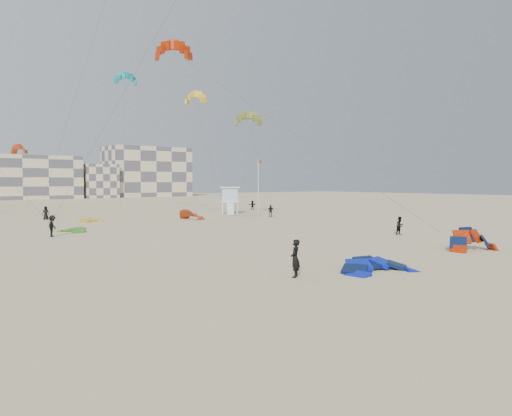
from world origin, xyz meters
TOP-DOWN VIEW (x-y plane):
  - ground at (0.00, 0.00)m, footprint 320.00×320.00m
  - kite_ground_blue at (0.79, -3.35)m, footprint 5.06×5.25m
  - kite_ground_orange at (12.35, -2.08)m, footprint 4.44×4.36m
  - kite_ground_green at (-5.76, 27.86)m, footprint 3.87×3.72m
  - kite_ground_red_far at (11.30, 35.07)m, footprint 4.56×4.46m
  - kite_ground_yellow at (-0.07, 39.00)m, footprint 4.63×4.74m
  - kitesurfer_main at (-3.83, -1.86)m, footprint 0.82×0.80m
  - kitesurfer_b at (17.11, 7.53)m, footprint 0.84×0.68m
  - kitesurfer_c at (-8.39, 24.68)m, footprint 1.26×1.39m
  - kitesurfer_d at (22.18, 32.47)m, footprint 0.91×1.00m
  - kitesurfer_e at (-3.71, 45.32)m, footprint 0.99×0.83m
  - kitesurfer_f at (30.87, 48.35)m, footprint 0.98×1.51m
  - kite_fly_orange at (6.34, 30.25)m, footprint 9.34×32.26m
  - kite_fly_olive at (18.75, 33.12)m, footprint 5.40×5.10m
  - kite_fly_yellow at (23.71, 55.26)m, footprint 7.54×5.25m
  - kite_fly_teal_b at (12.22, 57.69)m, footprint 4.62×5.28m
  - kite_fly_red at (-2.33, 65.91)m, footprint 3.90×10.00m
  - lifeguard_tower_near at (21.04, 40.70)m, footprint 3.93×6.06m
  - flagpole at (24.63, 38.49)m, footprint 0.67×0.10m
  - condo_mid at (10.00, 130.00)m, footprint 32.00×16.00m
  - condo_east at (50.00, 132.00)m, footprint 26.00×14.00m
  - condo_fill_right at (32.00, 128.00)m, footprint 10.00×10.00m

SIDE VIEW (x-z plane):
  - ground at x=0.00m, z-range 0.00..0.00m
  - kite_ground_blue at x=0.79m, z-range -1.19..1.19m
  - kite_ground_orange at x=12.35m, z-range -1.83..1.83m
  - kite_ground_green at x=-5.76m, z-range -0.70..0.70m
  - kite_ground_red_far at x=11.30m, z-range -1.89..1.89m
  - kite_ground_yellow at x=-0.07m, z-range -0.60..0.60m
  - kitesurfer_f at x=30.87m, z-range 0.00..1.56m
  - kitesurfer_d at x=22.18m, z-range 0.00..1.64m
  - kitesurfer_b at x=17.11m, z-range 0.00..1.64m
  - kitesurfer_e at x=-3.71m, z-range 0.00..1.72m
  - kitesurfer_c at x=-8.39m, z-range 0.00..1.87m
  - kitesurfer_main at x=-3.83m, z-range 0.00..1.90m
  - lifeguard_tower_near at x=21.04m, z-range -0.02..4.01m
  - flagpole at x=24.63m, z-range 0.20..8.46m
  - condo_fill_right at x=32.00m, z-range 0.00..10.00m
  - condo_mid at x=10.00m, z-range 0.00..12.00m
  - condo_east at x=50.00m, z-range 0.00..16.00m
  - kite_fly_red at x=-2.33m, z-range 4.87..14.79m
  - kite_fly_olive at x=18.75m, z-range 6.26..19.56m
  - kite_fly_yellow at x=23.71m, z-range 9.44..28.81m
  - kite_fly_orange at x=6.34m, z-range 9.53..28.96m
  - kite_fly_teal_b at x=12.22m, z-range 10.67..32.05m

